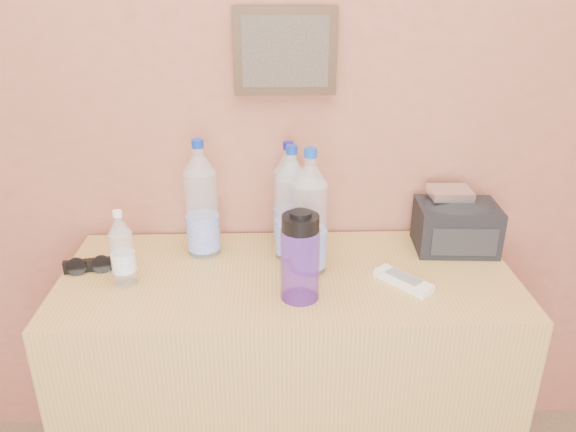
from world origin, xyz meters
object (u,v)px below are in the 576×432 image
object	(u,v)px
pet_large_b	(288,199)
dresser	(288,385)
ac_remote	(403,281)
pet_large_a	(202,205)
pet_large_c	(292,209)
nalgene_bottle	(300,256)
sunglasses	(90,265)
pet_small	(123,252)
toiletry_bag	(456,224)
pet_large_d	(309,218)
foil_packet	(450,193)

from	to	relation	value
pet_large_b	dresser	bearing A→B (deg)	-91.92
ac_remote	pet_large_a	bearing A→B (deg)	-150.64
pet_large_c	nalgene_bottle	distance (m)	0.24
pet_large_a	sunglasses	world-z (taller)	pet_large_a
dresser	sunglasses	world-z (taller)	sunglasses
pet_large_b	pet_small	distance (m)	0.53
pet_large_c	toiletry_bag	bearing A→B (deg)	4.10
dresser	ac_remote	xyz separation A→B (m)	(0.32, -0.07, 0.42)
pet_large_d	foil_packet	distance (m)	0.46
pet_large_b	foil_packet	distance (m)	0.50
pet_large_d	foil_packet	bearing A→B (deg)	18.10
foil_packet	pet_small	bearing A→B (deg)	-167.81
foil_packet	dresser	bearing A→B (deg)	-161.57
pet_large_d	pet_small	size ratio (longest dim) A/B	1.67
pet_large_d	pet_large_a	bearing A→B (deg)	159.62
sunglasses	ac_remote	bearing A→B (deg)	-17.42
pet_large_c	pet_small	world-z (taller)	pet_large_c
pet_large_a	nalgene_bottle	xyz separation A→B (m)	(0.28, -0.27, -0.04)
dresser	pet_large_b	bearing A→B (deg)	88.08
pet_large_c	ac_remote	bearing A→B (deg)	-30.66
toiletry_bag	foil_packet	size ratio (longest dim) A/B	1.97
pet_small	sunglasses	bearing A→B (deg)	149.42
nalgene_bottle	toiletry_bag	distance (m)	0.57
ac_remote	toiletry_bag	distance (m)	0.31
sunglasses	nalgene_bottle	bearing A→B (deg)	-25.66
pet_large_c	pet_small	distance (m)	0.49
pet_small	sunglasses	size ratio (longest dim) A/B	1.50
toiletry_bag	pet_large_b	bearing A→B (deg)	176.29
pet_large_c	nalgene_bottle	xyz separation A→B (m)	(0.01, -0.24, -0.03)
dresser	pet_large_b	xyz separation A→B (m)	(0.01, 0.21, 0.55)
pet_large_d	toiletry_bag	xyz separation A→B (m)	(0.46, 0.12, -0.08)
pet_large_a	sunglasses	bearing A→B (deg)	-161.24
nalgene_bottle	sunglasses	size ratio (longest dim) A/B	1.70
sunglasses	foil_packet	bearing A→B (deg)	-3.60
foil_packet	toiletry_bag	bearing A→B (deg)	-42.16
dresser	pet_large_c	distance (m)	0.57
pet_small	pet_large_a	bearing A→B (deg)	41.97
pet_large_d	sunglasses	xyz separation A→B (m)	(-0.63, 0.01, -0.14)
pet_large_c	dresser	bearing A→B (deg)	-97.19
dresser	ac_remote	distance (m)	0.53
nalgene_bottle	pet_large_b	bearing A→B (deg)	93.49
sunglasses	toiletry_bag	distance (m)	1.11
pet_small	ac_remote	world-z (taller)	pet_small
pet_large_c	nalgene_bottle	bearing A→B (deg)	-86.65
pet_large_a	nalgene_bottle	world-z (taller)	pet_large_a
pet_large_b	sunglasses	size ratio (longest dim) A/B	2.26
pet_large_a	sunglasses	distance (m)	0.37
pet_small	toiletry_bag	distance (m)	1.00
ac_remote	dresser	bearing A→B (deg)	-143.07
pet_large_b	pet_large_c	world-z (taller)	pet_large_c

